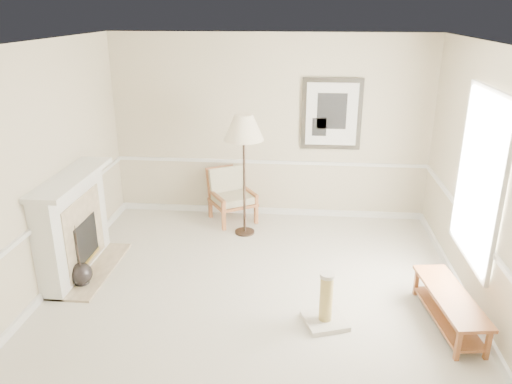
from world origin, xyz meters
TOP-DOWN VIEW (x-y plane):
  - ground at (0.00, 0.00)m, footprint 5.50×5.50m
  - room at (0.14, 0.08)m, footprint 5.04×5.54m
  - fireplace at (-2.34, 0.60)m, footprint 0.64×1.64m
  - floor_vase at (-2.15, 0.23)m, footprint 0.28×0.28m
  - armchair at (-0.61, 2.48)m, footprint 0.89×0.91m
  - floor_lamp at (-0.32, 1.94)m, footprint 0.63×0.63m
  - bench at (2.15, -0.16)m, footprint 0.56×1.33m
  - scratching_post at (0.82, -0.28)m, footprint 0.55×0.55m

SIDE VIEW (x-z plane):
  - ground at x=0.00m, z-range 0.00..0.00m
  - floor_vase at x=-2.15m, z-range -0.26..0.56m
  - scratching_post at x=0.82m, z-range -0.11..0.50m
  - bench at x=2.15m, z-range 0.06..0.43m
  - armchair at x=-0.61m, z-range 0.03..0.87m
  - fireplace at x=-2.34m, z-range -0.01..1.30m
  - floor_lamp at x=-0.32m, z-range 0.68..2.50m
  - room at x=0.14m, z-range 0.41..3.33m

